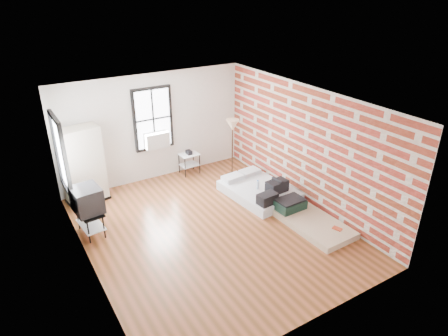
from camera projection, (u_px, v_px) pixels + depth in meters
ground at (212, 230)px, 8.56m from camera, size 6.00×6.00×0.00m
room_shell at (211, 147)px, 8.20m from camera, size 5.02×6.02×2.80m
mattress_main at (259, 190)px, 9.83m from camera, size 1.48×1.90×0.58m
mattress_bare at (307, 218)px, 8.75m from camera, size 0.99×1.81×0.39m
wardrobe at (83, 166)px, 9.30m from camera, size 1.00×0.66×1.86m
side_table at (189, 158)px, 10.86m from camera, size 0.53×0.43×0.68m
floor_lamp at (233, 128)px, 10.40m from camera, size 0.34×0.34×1.58m
tv_stand at (87, 201)px, 8.11m from camera, size 0.59×0.80×1.08m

